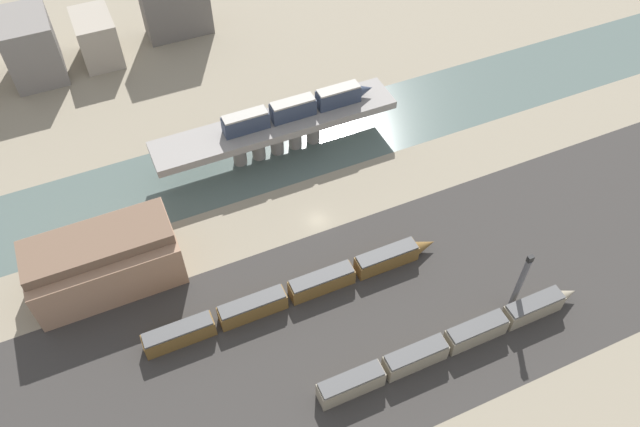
% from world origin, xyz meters
% --- Properties ---
extents(ground_plane, '(400.00, 400.00, 0.00)m').
position_xyz_m(ground_plane, '(0.00, 0.00, 0.00)').
color(ground_plane, gray).
extents(railbed_yard, '(280.00, 42.00, 0.01)m').
position_xyz_m(railbed_yard, '(0.00, -24.00, 0.00)').
color(railbed_yard, '#33302D').
rests_on(railbed_yard, ground).
extents(river_water, '(320.00, 21.06, 0.01)m').
position_xyz_m(river_water, '(0.00, 21.49, 0.00)').
color(river_water, '#4C5B56').
rests_on(river_water, ground).
extents(bridge, '(52.04, 9.28, 8.45)m').
position_xyz_m(bridge, '(0.00, 21.49, 6.55)').
color(bridge, gray).
rests_on(bridge, ground).
extents(train_on_bridge, '(33.34, 3.07, 4.03)m').
position_xyz_m(train_on_bridge, '(5.12, 21.49, 10.42)').
color(train_on_bridge, '#2D384C').
rests_on(train_on_bridge, bridge).
extents(train_yard_near, '(49.19, 3.08, 4.07)m').
position_xyz_m(train_yard_near, '(9.16, -34.48, 1.99)').
color(train_yard_near, gray).
rests_on(train_yard_near, ground).
extents(train_yard_mid, '(55.08, 3.07, 3.78)m').
position_xyz_m(train_yard_mid, '(-10.68, -14.85, 1.85)').
color(train_yard_mid, brown).
rests_on(train_yard_mid, ground).
extents(warehouse_building, '(25.44, 13.56, 11.45)m').
position_xyz_m(warehouse_building, '(-39.77, 2.72, 5.45)').
color(warehouse_building, '#937056').
rests_on(warehouse_building, ground).
extents(signal_tower, '(1.00, 0.99, 13.83)m').
position_xyz_m(signal_tower, '(23.45, -31.43, 6.75)').
color(signal_tower, '#4C4C51').
rests_on(signal_tower, ground).
extents(city_block_left, '(11.75, 15.65, 15.20)m').
position_xyz_m(city_block_left, '(-42.89, 70.85, 7.60)').
color(city_block_left, slate).
rests_on(city_block_left, ground).
extents(city_block_center, '(9.07, 13.73, 11.57)m').
position_xyz_m(city_block_center, '(-27.82, 71.16, 5.79)').
color(city_block_center, gray).
rests_on(city_block_center, ground).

